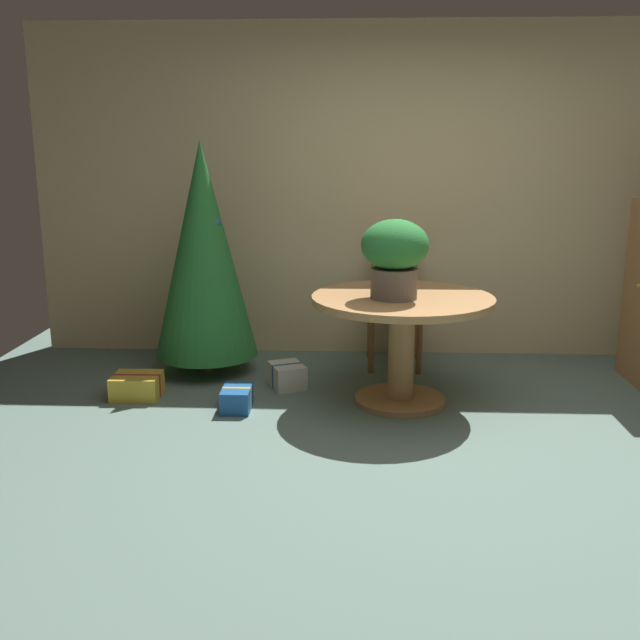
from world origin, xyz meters
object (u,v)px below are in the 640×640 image
Objects in this scene: gift_box_blue at (237,399)px; wooden_chair_far at (394,299)px; holiday_tree at (204,251)px; gift_box_cream at (287,376)px; flower_vase at (395,253)px; round_dining_table at (402,324)px; gift_box_gold at (137,386)px.

wooden_chair_far is at bearing 45.97° from gift_box_blue.
holiday_tree reaches higher than gift_box_cream.
flower_vase reaches higher than gift_box_cream.
gift_box_cream reaches higher than gift_box_blue.
gift_box_cream is at bearing 152.66° from flower_vase.
wooden_chair_far reaches higher than gift_box_blue.
round_dining_table is 4.20× the size of gift_box_blue.
holiday_tree is (-1.41, -0.31, 0.41)m from wooden_chair_far.
gift_box_gold is at bearing -165.30° from gift_box_cream.
holiday_tree is 1.09m from gift_box_gold.
flower_vase reaches higher than gift_box_gold.
holiday_tree is 5.37× the size of gift_box_gold.
gift_box_gold reaches higher than gift_box_blue.
wooden_chair_far is (0.06, 1.01, -0.50)m from flower_vase.
flower_vase is 1.13m from wooden_chair_far.
gift_box_gold is (-0.71, 0.20, 0.01)m from gift_box_blue.
round_dining_table is 3.52× the size of gift_box_cream.
wooden_chair_far is at bearing 12.42° from holiday_tree.
gift_box_gold is at bearing 178.98° from round_dining_table.
round_dining_table reaches higher than gift_box_gold.
flower_vase is at bearing -93.55° from wooden_chair_far.
gift_box_blue is at bearing -134.03° from wooden_chair_far.
holiday_tree is 5.12× the size of gift_box_cream.
gift_box_gold is (-1.72, 0.11, -0.94)m from flower_vase.
gift_box_cream is 1.05× the size of gift_box_gold.
wooden_chair_far reaches higher than gift_box_cream.
wooden_chair_far is 1.60m from gift_box_blue.
holiday_tree is at bearing 152.68° from gift_box_cream.
round_dining_table is at bearing -20.67° from gift_box_cream.
round_dining_table is 0.69× the size of holiday_tree.
wooden_chair_far is (0.00, 0.93, -0.02)m from round_dining_table.
wooden_chair_far is 2.04m from gift_box_gold.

